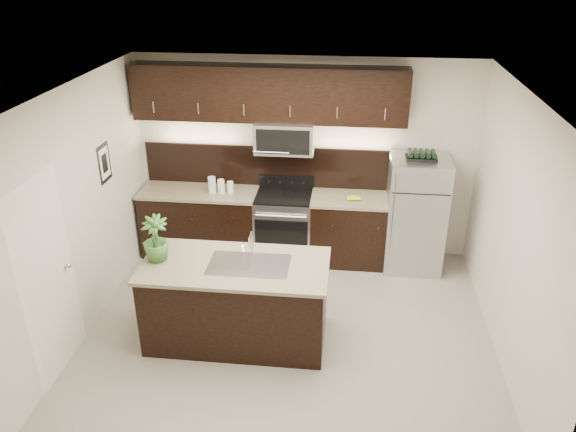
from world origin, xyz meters
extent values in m
plane|color=gray|center=(0.00, 0.00, 0.00)|extent=(4.50, 4.50, 0.00)
cube|color=beige|center=(0.00, 2.00, 1.35)|extent=(4.50, 0.02, 2.70)
cube|color=beige|center=(0.00, -2.00, 1.35)|extent=(4.50, 0.02, 2.70)
cube|color=beige|center=(-2.25, 0.00, 1.35)|extent=(0.02, 4.00, 2.70)
cube|color=beige|center=(2.25, 0.00, 1.35)|extent=(0.02, 4.00, 2.70)
cube|color=white|center=(0.00, 0.00, 2.70)|extent=(4.50, 4.00, 0.02)
cube|color=silver|center=(-2.23, -0.80, 1.01)|extent=(0.04, 0.80, 2.02)
sphere|color=silver|center=(-2.20, -0.48, 1.00)|extent=(0.06, 0.06, 0.06)
cube|color=black|center=(-2.24, 0.75, 1.65)|extent=(0.01, 0.32, 0.46)
cube|color=white|center=(-2.23, 0.75, 1.65)|extent=(0.00, 0.24, 0.36)
cube|color=black|center=(-1.42, 1.69, 0.45)|extent=(1.57, 0.62, 0.90)
cube|color=black|center=(0.71, 1.69, 0.45)|extent=(1.16, 0.62, 0.90)
cube|color=#B2B2B7|center=(-0.25, 1.69, 0.45)|extent=(0.76, 0.62, 0.90)
cube|color=black|center=(-0.25, 1.69, 0.92)|extent=(0.76, 0.60, 0.03)
cube|color=tan|center=(-1.42, 1.69, 0.92)|extent=(1.59, 0.65, 0.04)
cube|color=tan|center=(0.71, 1.69, 0.92)|extent=(1.18, 0.65, 0.04)
cube|color=black|center=(-0.46, 1.99, 1.22)|extent=(3.49, 0.02, 0.56)
cube|color=#B2B2B7|center=(-0.25, 1.80, 1.70)|extent=(0.76, 0.40, 0.40)
cube|color=black|center=(-0.46, 1.83, 2.25)|extent=(3.49, 0.33, 0.70)
cube|color=black|center=(-0.54, -0.16, 0.45)|extent=(1.90, 0.90, 0.90)
cube|color=tan|center=(-0.54, -0.16, 0.92)|extent=(1.96, 0.96, 0.04)
cube|color=silver|center=(-0.39, -0.16, 0.95)|extent=(0.84, 0.50, 0.01)
cylinder|color=silver|center=(-0.39, 0.05, 1.06)|extent=(0.03, 0.03, 0.24)
cylinder|color=silver|center=(-0.39, -0.02, 1.21)|extent=(0.02, 0.14, 0.02)
cylinder|color=silver|center=(-0.39, -0.09, 1.16)|extent=(0.02, 0.02, 0.10)
cube|color=#B2B2B7|center=(1.48, 1.63, 0.77)|extent=(0.74, 0.67, 1.54)
cube|color=black|center=(1.48, 1.63, 1.55)|extent=(0.38, 0.24, 0.03)
cylinder|color=black|center=(1.34, 1.63, 1.60)|extent=(0.06, 0.22, 0.06)
cylinder|color=black|center=(1.41, 1.63, 1.60)|extent=(0.06, 0.22, 0.06)
cylinder|color=black|center=(1.48, 1.63, 1.60)|extent=(0.06, 0.22, 0.06)
cylinder|color=black|center=(1.56, 1.63, 1.60)|extent=(0.06, 0.22, 0.06)
cylinder|color=black|center=(1.63, 1.63, 1.60)|extent=(0.06, 0.22, 0.06)
imported|color=#366227|center=(-1.37, -0.16, 1.19)|extent=(0.33, 0.33, 0.49)
cylinder|color=silver|center=(-1.21, 1.64, 1.05)|extent=(0.10, 0.10, 0.22)
cylinder|color=silver|center=(-1.09, 1.65, 1.03)|extent=(0.09, 0.09, 0.19)
cylinder|color=silver|center=(-0.97, 1.67, 1.02)|extent=(0.08, 0.08, 0.16)
cylinder|color=silver|center=(1.17, 1.64, 1.03)|extent=(0.09, 0.09, 0.18)
cylinder|color=silver|center=(1.17, 1.64, 1.13)|extent=(0.09, 0.09, 0.02)
cylinder|color=silver|center=(1.17, 1.64, 1.17)|extent=(0.01, 0.01, 0.07)
ellipsoid|color=gold|center=(0.62, 1.61, 0.97)|extent=(0.21, 0.17, 0.06)
camera|label=1|loc=(0.57, -5.11, 3.94)|focal=35.00mm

